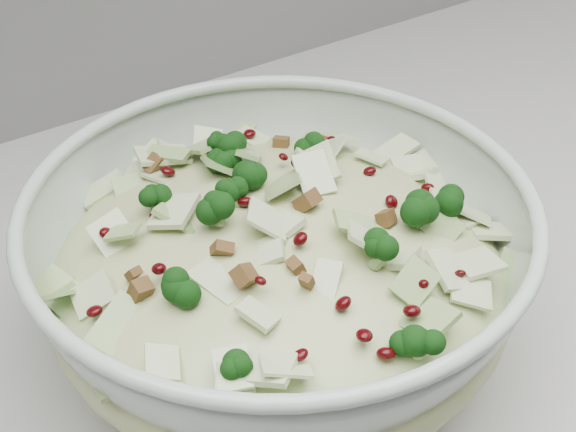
% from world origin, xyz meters
% --- Properties ---
extents(mixing_bowl, '(0.39, 0.39, 0.13)m').
position_xyz_m(mixing_bowl, '(0.64, 1.60, 0.97)').
color(mixing_bowl, '#AFC0B4').
rests_on(mixing_bowl, counter).
extents(salad, '(0.42, 0.42, 0.13)m').
position_xyz_m(salad, '(0.64, 1.60, 0.99)').
color(salad, '#C7D08E').
rests_on(salad, mixing_bowl).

